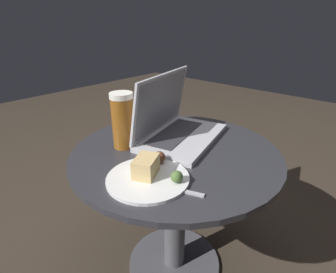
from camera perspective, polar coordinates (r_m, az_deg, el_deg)
ground_plane at (r=1.20m, az=1.33°, el=-25.76°), size 6.00×6.00×0.00m
table at (r=0.94m, az=1.56°, el=-10.72°), size 0.69×0.69×0.52m
laptop at (r=0.94m, az=1.63°, el=2.39°), size 0.39×0.29×0.23m
beer_glass at (r=0.87m, az=-9.79°, el=3.45°), size 0.07×0.07×0.19m
snack_plate at (r=0.72m, az=-4.10°, el=-8.00°), size 0.22×0.22×0.06m
fork at (r=0.68m, az=0.11°, el=-11.11°), size 0.07×0.16×0.00m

